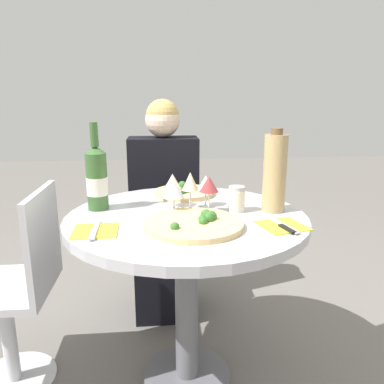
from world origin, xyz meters
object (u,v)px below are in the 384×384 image
(pizza_large, at_px, (195,223))
(wine_bottle, at_px, (97,178))
(chair_empty_side, at_px, (18,292))
(chair_behind_diner, at_px, (164,228))
(tall_carafe, at_px, (275,173))
(dining_table, at_px, (187,246))
(seated_diner, at_px, (165,217))

(pizza_large, xyz_separation_m, wine_bottle, (-0.37, 0.25, 0.12))
(chair_empty_side, relative_size, pizza_large, 2.41)
(chair_behind_diner, xyz_separation_m, tall_carafe, (0.43, -0.76, 0.49))
(chair_behind_diner, relative_size, chair_empty_side, 1.00)
(dining_table, bearing_deg, seated_diner, 96.76)
(pizza_large, height_order, tall_carafe, tall_carafe)
(dining_table, relative_size, chair_behind_diner, 1.11)
(dining_table, height_order, chair_behind_diner, chair_behind_diner)
(seated_diner, xyz_separation_m, pizza_large, (0.10, -0.79, 0.23))
(wine_bottle, relative_size, tall_carafe, 1.06)
(seated_diner, relative_size, chair_empty_side, 1.40)
(pizza_large, height_order, wine_bottle, wine_bottle)
(wine_bottle, bearing_deg, dining_table, -17.00)
(chair_behind_diner, distance_m, wine_bottle, 0.86)
(dining_table, height_order, chair_empty_side, chair_empty_side)
(dining_table, bearing_deg, chair_behind_diner, 95.58)
(seated_diner, bearing_deg, chair_empty_side, 44.12)
(dining_table, relative_size, seated_diner, 0.79)
(seated_diner, distance_m, chair_empty_side, 0.86)
(pizza_large, bearing_deg, wine_bottle, 145.68)
(dining_table, xyz_separation_m, chair_behind_diner, (-0.08, 0.78, -0.20))
(chair_empty_side, distance_m, tall_carafe, 1.15)
(dining_table, relative_size, wine_bottle, 2.66)
(dining_table, xyz_separation_m, pizza_large, (0.02, -0.15, 0.15))
(chair_empty_side, bearing_deg, dining_table, -94.22)
(wine_bottle, bearing_deg, chair_empty_side, -170.41)
(dining_table, xyz_separation_m, seated_diner, (-0.08, 0.65, -0.09))
(dining_table, bearing_deg, chair_empty_side, 175.78)
(pizza_large, bearing_deg, dining_table, 97.37)
(wine_bottle, height_order, tall_carafe, wine_bottle)
(chair_behind_diner, distance_m, tall_carafe, 1.00)
(chair_behind_diner, distance_m, seated_diner, 0.18)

